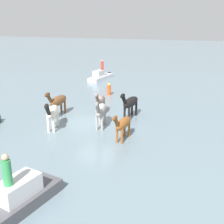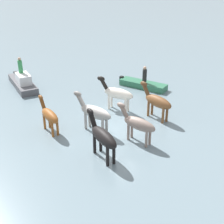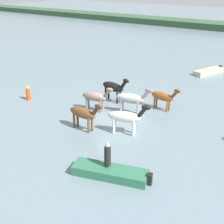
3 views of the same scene
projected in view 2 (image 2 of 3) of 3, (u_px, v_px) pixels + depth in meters
name	position (u px, v px, depth m)	size (l,w,h in m)	color
ground_plane	(113.00, 131.00, 16.88)	(187.03, 187.03, 0.00)	slate
horse_rear_stallion	(138.00, 124.00, 15.41)	(2.47, 0.91, 1.91)	gray
horse_chestnut_trailing	(103.00, 136.00, 14.05)	(2.69, 0.89, 2.08)	black
horse_dark_mare	(94.00, 112.00, 16.47)	(2.67, 1.07, 2.06)	#9E9993
horse_mid_herd	(157.00, 101.00, 17.88)	(2.60, 0.63, 2.03)	brown
horse_gray_outer	(49.00, 115.00, 16.43)	(2.35, 0.69, 1.82)	brown
horse_dun_straggler	(117.00, 93.00, 18.98)	(2.61, 1.27, 2.05)	silver
boat_launch_far	(143.00, 86.00, 23.06)	(3.91, 2.11, 0.71)	#2D6B4C
boat_skiff_near	(23.00, 83.00, 23.04)	(4.75, 2.01, 1.33)	#4C4C51
person_boatman_standing	(145.00, 75.00, 22.45)	(0.32, 0.32, 1.19)	black
person_spotter_bow	(20.00, 66.00, 22.38)	(0.32, 0.32, 1.19)	#338C4C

